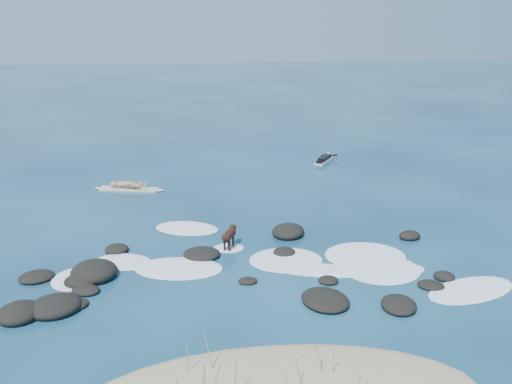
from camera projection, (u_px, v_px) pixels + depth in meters
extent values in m
plane|color=#0A2642|center=(247.00, 251.00, 19.93)|extent=(160.00, 160.00, 0.00)
cylinder|color=olive|center=(209.00, 353.00, 12.89)|extent=(0.20, 0.17, 0.95)
cylinder|color=olive|center=(319.00, 359.00, 12.63)|extent=(0.28, 0.04, 0.98)
cylinder|color=olive|center=(235.00, 381.00, 11.88)|extent=(0.11, 0.20, 1.01)
cylinder|color=olive|center=(188.00, 359.00, 12.83)|extent=(0.05, 0.06, 0.79)
cylinder|color=olive|center=(333.00, 363.00, 12.70)|extent=(0.04, 0.07, 0.77)
cylinder|color=olive|center=(299.00, 374.00, 12.22)|extent=(0.18, 0.06, 0.88)
ellipsoid|color=black|center=(202.00, 254.00, 19.48)|extent=(1.43, 1.28, 0.35)
ellipsoid|color=black|center=(431.00, 285.00, 17.30)|extent=(1.04, 0.98, 0.23)
ellipsoid|color=black|center=(399.00, 305.00, 16.08)|extent=(1.23, 1.39, 0.34)
ellipsoid|color=black|center=(444.00, 276.00, 17.85)|extent=(0.81, 0.78, 0.30)
ellipsoid|color=black|center=(55.00, 306.00, 15.91)|extent=(1.92, 1.84, 0.52)
ellipsoid|color=black|center=(19.00, 313.00, 15.56)|extent=(1.49, 1.55, 0.51)
ellipsoid|color=black|center=(325.00, 300.00, 16.35)|extent=(1.77, 1.91, 0.37)
ellipsoid|color=black|center=(86.00, 290.00, 16.98)|extent=(1.06, 0.97, 0.24)
ellipsoid|color=black|center=(117.00, 249.00, 19.90)|extent=(1.06, 1.05, 0.32)
ellipsoid|color=black|center=(288.00, 232.00, 21.35)|extent=(1.68, 1.76, 0.53)
ellipsoid|color=black|center=(328.00, 280.00, 17.62)|extent=(0.73, 0.70, 0.23)
ellipsoid|color=black|center=(94.00, 272.00, 17.95)|extent=(1.50, 1.56, 0.65)
ellipsoid|color=black|center=(82.00, 281.00, 17.53)|extent=(1.22, 1.12, 0.36)
ellipsoid|color=black|center=(36.00, 277.00, 17.81)|extent=(1.37, 1.28, 0.30)
ellipsoid|color=black|center=(410.00, 236.00, 21.06)|extent=(1.04, 0.96, 0.37)
ellipsoid|color=black|center=(284.00, 252.00, 19.66)|extent=(0.99, 0.98, 0.29)
ellipsoid|color=black|center=(72.00, 305.00, 16.14)|extent=(1.14, 1.06, 0.24)
ellipsoid|color=black|center=(248.00, 281.00, 17.61)|extent=(0.61, 0.51, 0.18)
ellipsoid|color=white|center=(179.00, 268.00, 18.56)|extent=(3.17, 2.24, 0.12)
ellipsoid|color=white|center=(74.00, 279.00, 17.81)|extent=(1.42, 1.72, 0.12)
ellipsoid|color=white|center=(392.00, 271.00, 18.40)|extent=(2.34, 1.34, 0.12)
ellipsoid|color=white|center=(471.00, 290.00, 17.11)|extent=(3.41, 2.41, 0.12)
ellipsoid|color=white|center=(321.00, 270.00, 18.43)|extent=(3.46, 1.80, 0.12)
ellipsoid|color=white|center=(365.00, 255.00, 19.55)|extent=(2.89, 2.51, 0.12)
ellipsoid|color=white|center=(286.00, 260.00, 19.20)|extent=(2.54, 2.15, 0.12)
ellipsoid|color=white|center=(123.00, 262.00, 19.05)|extent=(2.30, 1.91, 0.12)
ellipsoid|color=white|center=(382.00, 269.00, 18.49)|extent=(3.00, 2.82, 0.12)
ellipsoid|color=white|center=(187.00, 228.00, 22.02)|extent=(2.87, 2.29, 0.12)
ellipsoid|color=white|center=(229.00, 248.00, 20.18)|extent=(1.10, 0.90, 0.12)
cube|color=beige|center=(129.00, 189.00, 26.79)|extent=(2.84, 1.20, 0.09)
ellipsoid|color=beige|center=(158.00, 190.00, 26.64)|extent=(0.61, 0.44, 0.10)
ellipsoid|color=beige|center=(101.00, 188.00, 26.95)|extent=(0.61, 0.44, 0.10)
imported|color=tan|center=(128.00, 170.00, 26.51)|extent=(0.57, 0.74, 1.81)
cube|color=silver|center=(324.00, 161.00, 32.02)|extent=(1.49, 2.00, 0.08)
ellipsoid|color=silver|center=(330.00, 157.00, 32.91)|extent=(0.45, 0.51, 0.08)
cube|color=black|center=(324.00, 158.00, 31.98)|extent=(0.99, 1.28, 0.21)
sphere|color=tan|center=(329.00, 153.00, 32.58)|extent=(0.30, 0.30, 0.22)
cylinder|color=black|center=(325.00, 155.00, 32.84)|extent=(0.53, 0.16, 0.23)
cylinder|color=black|center=(334.00, 155.00, 32.63)|extent=(0.37, 0.47, 0.23)
cube|color=black|center=(320.00, 162.00, 31.38)|extent=(0.54, 0.61, 0.13)
cylinder|color=black|center=(229.00, 235.00, 19.92)|extent=(0.53, 0.71, 0.31)
sphere|color=black|center=(231.00, 232.00, 20.19)|extent=(0.43, 0.43, 0.33)
sphere|color=black|center=(226.00, 238.00, 19.66)|extent=(0.39, 0.39, 0.30)
sphere|color=black|center=(233.00, 227.00, 20.32)|extent=(0.30, 0.30, 0.23)
cone|color=black|center=(234.00, 226.00, 20.46)|extent=(0.17, 0.18, 0.12)
cone|color=black|center=(231.00, 225.00, 20.30)|extent=(0.13, 0.11, 0.11)
cone|color=black|center=(235.00, 225.00, 20.27)|extent=(0.13, 0.11, 0.11)
cylinder|color=black|center=(229.00, 241.00, 20.25)|extent=(0.10, 0.10, 0.42)
cylinder|color=black|center=(233.00, 242.00, 20.20)|extent=(0.10, 0.10, 0.42)
cylinder|color=black|center=(225.00, 246.00, 19.84)|extent=(0.10, 0.10, 0.42)
cylinder|color=black|center=(229.00, 246.00, 19.80)|extent=(0.10, 0.10, 0.42)
cylinder|color=black|center=(225.00, 238.00, 19.51)|extent=(0.17, 0.30, 0.18)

